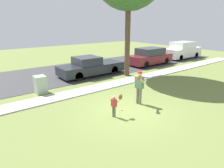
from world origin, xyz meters
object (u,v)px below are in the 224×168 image
at_px(parked_van_white, 182,50).
at_px(parked_suv_maroon, 150,57).
at_px(utility_cabinet, 40,85).
at_px(person_adult, 139,84).
at_px(person_child, 116,102).
at_px(parked_pickup_dark, 90,67).
at_px(baseball, 122,110).

bearing_deg(parked_van_white, parked_suv_maroon, -178.22).
bearing_deg(utility_cabinet, parked_suv_maroon, 8.52).
xyz_separation_m(person_adult, utility_cabinet, (-3.43, 4.67, -0.54)).
xyz_separation_m(utility_cabinet, parked_van_white, (17.05, 1.88, 0.38)).
xyz_separation_m(person_child, parked_pickup_dark, (2.91, 6.84, -0.00)).
bearing_deg(baseball, person_adult, 3.86).
bearing_deg(baseball, parked_van_white, 24.10).
bearing_deg(parked_van_white, utility_cabinet, -173.72).
distance_m(person_child, parked_van_white, 16.91).
xyz_separation_m(person_adult, parked_van_white, (13.62, 6.55, -0.17)).
distance_m(person_adult, parked_suv_maroon, 10.15).
xyz_separation_m(baseball, utility_cabinet, (-2.22, 4.76, 0.49)).
xyz_separation_m(person_child, utility_cabinet, (-1.62, 5.06, -0.15)).
bearing_deg(person_adult, parked_van_white, -165.60).
height_order(person_adult, parked_pickup_dark, person_adult).
bearing_deg(parked_pickup_dark, parked_suv_maroon, -0.70).
xyz_separation_m(person_adult, baseball, (-1.21, -0.08, -1.03)).
xyz_separation_m(baseball, parked_van_white, (14.83, 6.63, 0.87)).
xyz_separation_m(parked_pickup_dark, parked_suv_maroon, (6.80, -0.08, 0.12)).
bearing_deg(baseball, utility_cabinet, 115.05).
relative_size(utility_cabinet, parked_van_white, 0.21).
height_order(utility_cabinet, parked_pickup_dark, parked_pickup_dark).
bearing_deg(utility_cabinet, baseball, -64.95).
bearing_deg(person_child, utility_cabinet, 96.51).
distance_m(parked_pickup_dark, parked_van_white, 12.52).
bearing_deg(utility_cabinet, person_child, -72.20).
distance_m(person_child, utility_cabinet, 5.31).
bearing_deg(utility_cabinet, parked_pickup_dark, 21.45).
height_order(person_adult, baseball, person_adult).
distance_m(parked_pickup_dark, parked_suv_maroon, 6.80).
relative_size(parked_pickup_dark, parked_van_white, 1.04).
distance_m(person_child, baseball, 0.93).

